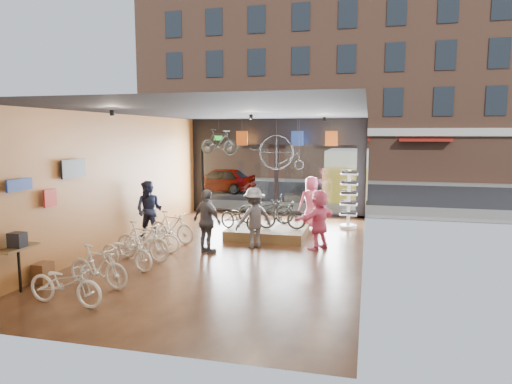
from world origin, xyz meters
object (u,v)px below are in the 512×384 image
(box_truck, at_px, (347,175))
(hung_bike, at_px, (219,142))
(floor_bike_5, at_px, (172,227))
(display_bike_mid, at_px, (281,214))
(floor_bike_3, at_px, (142,241))
(customer_4, at_px, (311,202))
(penny_farthing, at_px, (283,154))
(customer_5, at_px, (319,219))
(display_bike_left, at_px, (240,217))
(sunglasses_rack, at_px, (349,199))
(street_car, at_px, (219,180))
(display_bike_right, at_px, (266,209))
(display_platform, at_px, (267,232))
(customer_2, at_px, (207,221))
(customer_3, at_px, (254,218))
(floor_bike_4, at_px, (152,238))
(customer_1, at_px, (149,210))
(floor_bike_0, at_px, (65,283))
(floor_bike_1, at_px, (98,266))
(floor_bike_2, at_px, (126,252))

(box_truck, height_order, hung_bike, hung_bike)
(floor_bike_5, xyz_separation_m, display_bike_mid, (3.07, 1.31, 0.29))
(floor_bike_3, xyz_separation_m, customer_4, (3.70, 5.02, 0.39))
(penny_farthing, bearing_deg, customer_5, -65.91)
(display_bike_left, relative_size, sunglasses_rack, 0.77)
(street_car, xyz_separation_m, display_bike_right, (4.78, -9.51, 0.09))
(hung_bike, bearing_deg, sunglasses_rack, -79.38)
(customer_5, bearing_deg, display_bike_right, -99.60)
(floor_bike_3, height_order, display_platform, floor_bike_3)
(customer_2, height_order, customer_3, customer_2)
(sunglasses_rack, distance_m, penny_farthing, 2.95)
(customer_3, bearing_deg, sunglasses_rack, -165.36)
(floor_bike_3, height_order, customer_5, customer_5)
(floor_bike_4, xyz_separation_m, customer_1, (-0.80, 1.47, 0.49))
(customer_5, height_order, hung_bike, hung_bike)
(floor_bike_0, bearing_deg, sunglasses_rack, -25.80)
(floor_bike_1, relative_size, display_bike_right, 0.83)
(display_bike_left, relative_size, display_bike_mid, 1.01)
(box_truck, distance_m, display_bike_left, 10.08)
(display_bike_mid, bearing_deg, floor_bike_0, 150.14)
(box_truck, bearing_deg, display_bike_left, -105.74)
(display_bike_right, bearing_deg, display_bike_left, 147.15)
(street_car, bearing_deg, floor_bike_4, 10.32)
(floor_bike_3, relative_size, customer_4, 0.94)
(street_car, distance_m, floor_bike_4, 12.97)
(customer_4, bearing_deg, floor_bike_3, 28.74)
(customer_5, bearing_deg, floor_bike_2, -22.41)
(display_bike_mid, xyz_separation_m, penny_farthing, (-0.48, 2.90, 1.74))
(customer_4, bearing_deg, customer_2, 34.11)
(floor_bike_5, relative_size, display_bike_mid, 1.03)
(display_bike_right, bearing_deg, floor_bike_4, 134.30)
(display_bike_right, xyz_separation_m, customer_4, (1.36, 1.02, 0.12))
(box_truck, height_order, floor_bike_3, box_truck)
(floor_bike_5, distance_m, hung_bike, 4.48)
(floor_bike_1, bearing_deg, display_bike_mid, -20.25)
(box_truck, bearing_deg, sunglasses_rack, -86.78)
(customer_2, xyz_separation_m, customer_5, (2.90, 1.17, -0.03))
(box_truck, bearing_deg, customer_1, -117.97)
(display_platform, distance_m, display_bike_left, 1.07)
(display_platform, bearing_deg, customer_5, -32.14)
(floor_bike_4, xyz_separation_m, customer_2, (1.47, 0.36, 0.47))
(customer_5, bearing_deg, display_platform, -89.98)
(floor_bike_2, distance_m, display_bike_mid, 5.05)
(display_platform, height_order, customer_5, customer_5)
(customer_5, xyz_separation_m, hung_bike, (-4.07, 3.42, 2.08))
(floor_bike_3, bearing_deg, customer_5, -49.03)
(street_car, height_order, display_bike_right, street_car)
(street_car, distance_m, customer_3, 12.54)
(box_truck, distance_m, customer_1, 11.65)
(customer_3, bearing_deg, floor_bike_4, -14.25)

